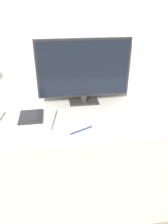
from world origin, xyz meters
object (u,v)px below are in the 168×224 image
(laptop, at_px, (28,119))
(ereader, at_px, (31,117))
(monitor, at_px, (84,71))
(pen, at_px, (81,130))
(keyboard, at_px, (139,119))

(laptop, xyz_separation_m, ereader, (0.02, 0.01, 0.01))
(monitor, xyz_separation_m, pen, (-0.07, -0.37, -0.23))
(keyboard, xyz_separation_m, laptop, (-0.68, 0.10, 0.00))
(monitor, bearing_deg, pen, -100.48)
(laptop, bearing_deg, monitor, 29.24)
(monitor, relative_size, keyboard, 2.33)
(monitor, distance_m, keyboard, 0.49)
(keyboard, height_order, laptop, laptop)
(ereader, bearing_deg, keyboard, -8.74)
(laptop, relative_size, pen, 2.58)
(monitor, bearing_deg, keyboard, -45.36)
(keyboard, xyz_separation_m, pen, (-0.37, -0.07, -0.00))
(laptop, bearing_deg, pen, -27.64)
(pen, bearing_deg, ereader, 150.03)
(laptop, xyz_separation_m, pen, (0.31, -0.16, -0.00))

